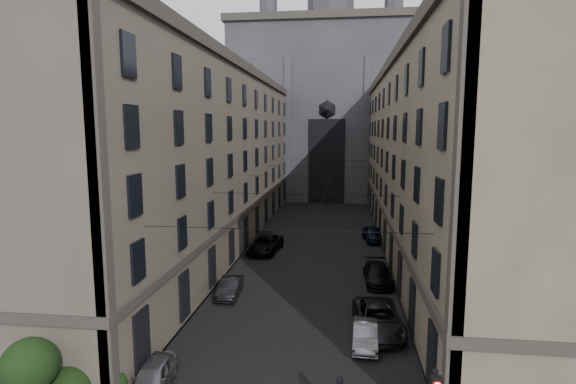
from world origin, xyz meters
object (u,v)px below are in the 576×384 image
at_px(car_right_midnear, 378,318).
at_px(car_right_midfar, 378,274).
at_px(gothic_tower, 329,100).
at_px(car_left_far, 262,242).
at_px(car_left_midnear, 230,287).
at_px(car_left_midfar, 265,244).
at_px(car_right_near, 365,335).
at_px(car_left_near, 153,377).
at_px(car_right_far, 373,234).

bearing_deg(car_right_midnear, car_right_midfar, 82.01).
height_order(gothic_tower, car_left_far, gothic_tower).
distance_m(car_left_midnear, car_left_midfar, 12.23).
bearing_deg(car_left_midfar, car_left_far, 115.41).
bearing_deg(car_left_far, car_right_near, -66.26).
height_order(car_left_near, car_right_near, car_left_near).
relative_size(car_left_midfar, car_right_near, 1.50).
bearing_deg(gothic_tower, car_left_midfar, -96.64).
distance_m(car_left_midfar, car_right_midnear, 19.60).
bearing_deg(car_right_near, car_right_midfar, 84.57).
height_order(car_left_near, car_right_midnear, car_right_midnear).
bearing_deg(car_right_near, car_right_far, 87.82).
bearing_deg(car_right_midnear, car_left_far, 115.84).
xyz_separation_m(gothic_tower, car_right_midfar, (5.70, -50.37, -17.05)).
xyz_separation_m(car_left_midfar, car_right_far, (11.14, 5.82, -0.00)).
xyz_separation_m(car_left_near, car_right_midnear, (11.06, 7.72, 0.14)).
distance_m(car_left_midfar, car_right_midfar, 13.31).
distance_m(car_left_far, car_right_midnear, 21.34).
height_order(car_left_midnear, car_right_midnear, car_right_midnear).
bearing_deg(car_left_midnear, car_right_midfar, 17.31).
relative_size(car_left_midnear, car_right_near, 1.03).
bearing_deg(car_right_midfar, car_left_midfar, 141.01).
bearing_deg(car_left_midfar, gothic_tower, 89.36).
xyz_separation_m(car_left_far, car_right_near, (9.72, -20.48, 0.01)).
distance_m(car_left_near, car_left_far, 26.25).
bearing_deg(car_left_far, car_left_midfar, -72.25).
relative_size(car_left_midfar, car_right_midnear, 1.00).
relative_size(gothic_tower, car_right_midnear, 9.76).
bearing_deg(gothic_tower, car_left_near, -95.11).
xyz_separation_m(car_right_midnear, car_right_far, (1.13, 22.68, -0.00)).
height_order(gothic_tower, car_right_far, gothic_tower).
relative_size(car_left_midfar, car_right_midfar, 1.14).
bearing_deg(car_right_near, car_right_midnear, 68.48).
relative_size(car_left_far, car_right_midnear, 0.74).
xyz_separation_m(car_left_midnear, car_right_midfar, (11.11, 4.22, 0.09)).
distance_m(car_left_near, car_right_far, 32.76).
relative_size(car_right_midnear, car_right_far, 1.23).
height_order(car_right_near, car_right_midfar, car_right_midfar).
xyz_separation_m(car_left_midfar, car_left_far, (-0.59, 1.67, -0.19)).
relative_size(gothic_tower, car_left_midnear, 14.33).
distance_m(gothic_tower, car_right_far, 40.78).
bearing_deg(car_right_midnear, car_left_midfar, 116.76).
distance_m(gothic_tower, car_left_near, 69.37).
distance_m(car_left_midnear, car_right_midfar, 11.89).
bearing_deg(car_left_near, car_left_midfar, 82.26).
relative_size(car_right_midfar, car_right_far, 1.08).
bearing_deg(car_left_midnear, car_left_far, 86.96).
height_order(car_right_midnear, car_right_midfar, car_right_midnear).
relative_size(car_left_near, car_right_near, 1.02).
relative_size(gothic_tower, car_right_midfar, 11.18).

